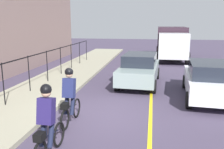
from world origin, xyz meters
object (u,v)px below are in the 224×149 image
Objects in this scene: cyclist_lead at (70,97)px; box_truck_background at (172,42)px; patrol_sedan at (209,80)px; cyclist_follow at (47,123)px; parked_sedan_rear at (140,69)px.

cyclist_lead is 0.27× the size of box_truck_background.
cyclist_lead is 6.01m from patrol_sedan.
cyclist_follow is at bearing 143.77° from patrol_sedan.
cyclist_follow is 0.40× the size of parked_sedan_rear.
patrol_sedan is 1.00× the size of parked_sedan_rear.
cyclist_lead is at bearing 6.24° from cyclist_follow.
cyclist_follow is 7.25m from patrol_sedan.
box_truck_background is (16.77, -3.95, 0.64)m from cyclist_follow.
cyclist_lead is 1.99m from cyclist_follow.
cyclist_follow is at bearing -12.10° from box_truck_background.
cyclist_lead is at bearing -14.37° from box_truck_background.
cyclist_lead is 1.00× the size of cyclist_follow.
box_truck_background is at bearing -13.79° from cyclist_lead.
box_truck_background is at bearing -11.52° from cyclist_follow.
patrol_sedan is (5.50, -4.71, -0.09)m from cyclist_follow.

